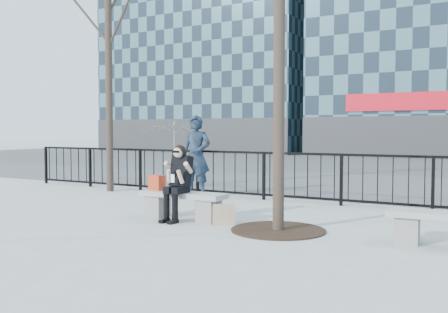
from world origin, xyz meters
The scene contains 12 objects.
ground centered at (0.00, 0.00, 0.00)m, with size 120.00×120.00×0.00m, color #9E9F9A.
street_surface centered at (0.00, 15.00, 0.00)m, with size 60.00×23.00×0.01m, color #474747.
railing centered at (0.00, 3.00, 0.55)m, with size 14.00×0.06×1.10m.
building_left centered at (-15.00, 27.00, 11.30)m, with size 16.20×10.20×22.60m.
tree_left centered at (-4.00, 2.50, 4.86)m, with size 2.80×2.80×6.50m.
tree_grate centered at (1.90, -0.10, 0.01)m, with size 1.50×1.50×0.02m, color black.
bench_main centered at (0.00, 0.00, 0.30)m, with size 1.65×0.46×0.49m.
seated_woman centered at (0.00, -0.16, 0.67)m, with size 0.50×0.64×1.34m.
handbag centered at (-0.59, 0.02, 0.63)m, with size 0.34×0.16×0.28m, color #B83416.
shopping_bag centered at (0.91, -0.10, 0.18)m, with size 0.37×0.14×0.35m, color beige.
standing_man centered at (-1.45, 2.70, 0.98)m, with size 0.71×0.47×1.95m, color black.
vendor_umbrella centered at (-4.50, 6.05, 0.96)m, with size 2.09×2.13×1.91m, color yellow.
Camera 1 is at (5.02, -7.33, 1.59)m, focal length 40.00 mm.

